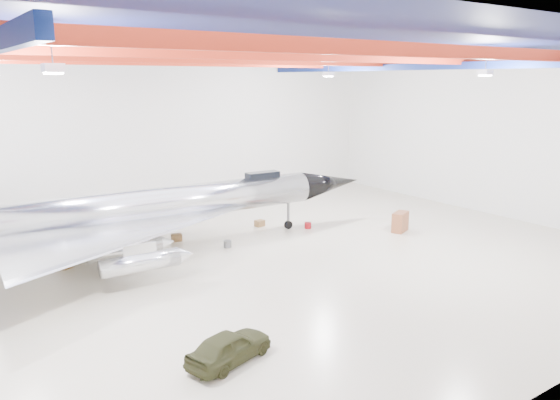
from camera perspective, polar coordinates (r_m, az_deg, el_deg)
floor at (r=28.23m, az=-3.32°, el=-6.91°), size 40.00×40.00×0.00m
wall_back at (r=40.41m, az=-14.60°, el=6.62°), size 40.00×0.00×40.00m
wall_right at (r=40.89m, az=21.44°, el=6.23°), size 0.00×30.00×30.00m
ceiling at (r=26.66m, az=-3.63°, el=15.98°), size 40.00×40.00×0.00m
ceiling_structure at (r=26.63m, az=-3.61°, el=14.53°), size 39.50×29.50×1.08m
jet_aircraft at (r=30.72m, az=-12.58°, el=-0.98°), size 26.43×15.67×7.21m
jeep at (r=19.13m, az=-5.33°, el=-15.02°), size 3.50×2.20×1.11m
desk at (r=35.08m, az=12.45°, el=-2.24°), size 1.50×1.16×1.23m
crate_ply at (r=29.85m, az=-21.45°, el=-6.31°), size 0.67×0.61×0.38m
toolbox_red at (r=35.52m, az=-12.86°, el=-2.83°), size 0.48×0.39×0.33m
engine_drum at (r=31.31m, az=-5.51°, el=-4.58°), size 0.46×0.46×0.40m
parts_bin at (r=35.57m, az=-2.14°, el=-2.43°), size 0.63×0.54×0.40m
crate_small at (r=31.71m, az=-22.41°, el=-5.43°), size 0.39×0.33×0.24m
tool_chest at (r=35.09m, az=2.93°, el=-2.66°), size 0.53×0.53×0.39m
oil_barrel at (r=32.93m, az=-10.76°, el=-3.87°), size 0.70×0.61×0.42m
spares_box at (r=37.55m, az=-8.63°, el=-1.83°), size 0.45×0.45×0.32m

